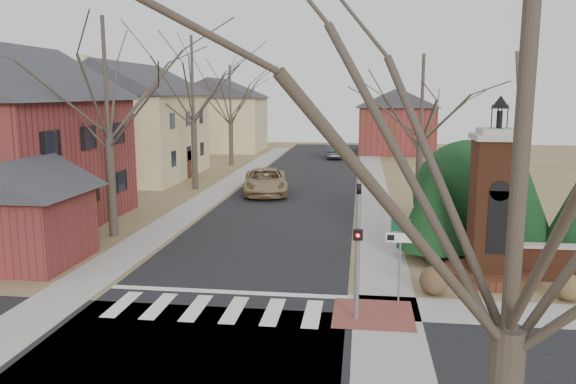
% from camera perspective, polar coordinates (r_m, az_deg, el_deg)
% --- Properties ---
extents(ground, '(120.00, 120.00, 0.00)m').
position_cam_1_polar(ground, '(17.01, -8.11, -12.71)').
color(ground, brown).
rests_on(ground, ground).
extents(main_street, '(8.00, 70.00, 0.01)m').
position_cam_1_polar(main_street, '(37.91, 0.81, 0.09)').
color(main_street, black).
rests_on(main_street, ground).
extents(cross_street, '(120.00, 8.00, 0.01)m').
position_cam_1_polar(cross_street, '(14.41, -11.45, -17.17)').
color(cross_street, black).
rests_on(cross_street, ground).
extents(crosswalk_zone, '(8.00, 2.20, 0.02)m').
position_cam_1_polar(crosswalk_zone, '(17.72, -7.41, -11.71)').
color(crosswalk_zone, silver).
rests_on(crosswalk_zone, ground).
extents(stop_bar, '(8.00, 0.35, 0.02)m').
position_cam_1_polar(stop_bar, '(19.08, -6.24, -10.07)').
color(stop_bar, silver).
rests_on(stop_bar, ground).
extents(sidewalk_right_main, '(2.00, 60.00, 0.02)m').
position_cam_1_polar(sidewalk_right_main, '(37.67, 8.69, -0.08)').
color(sidewalk_right_main, gray).
rests_on(sidewalk_right_main, ground).
extents(sidewalk_left, '(2.00, 60.00, 0.02)m').
position_cam_1_polar(sidewalk_left, '(38.85, -6.83, 0.27)').
color(sidewalk_left, gray).
rests_on(sidewalk_left, ground).
extents(curb_apron, '(2.40, 2.40, 0.02)m').
position_cam_1_polar(curb_apron, '(17.37, 8.63, -12.19)').
color(curb_apron, brown).
rests_on(curb_apron, ground).
extents(traffic_signal_pole, '(0.28, 0.41, 4.50)m').
position_cam_1_polar(traffic_signal_pole, '(16.15, 7.12, -4.24)').
color(traffic_signal_pole, slate).
rests_on(traffic_signal_pole, ground).
extents(sign_post, '(0.90, 0.07, 2.75)m').
position_cam_1_polar(sign_post, '(17.72, 11.32, -5.21)').
color(sign_post, slate).
rests_on(sign_post, ground).
extents(brick_gate_monument, '(3.20, 3.20, 6.47)m').
position_cam_1_polar(brick_gate_monument, '(21.07, 20.10, -2.59)').
color(brick_gate_monument, '#552B19').
rests_on(brick_gate_monument, ground).
extents(house_brick_left, '(9.80, 11.80, 9.42)m').
position_cam_1_polar(house_brick_left, '(30.56, -27.24, 5.39)').
color(house_brick_left, maroon).
rests_on(house_brick_left, ground).
extents(house_stucco_left, '(9.80, 12.80, 9.28)m').
position_cam_1_polar(house_stucco_left, '(45.75, -15.59, 7.22)').
color(house_stucco_left, '#C9BC86').
rests_on(house_stucco_left, ground).
extents(garage_left, '(4.80, 4.80, 4.29)m').
position_cam_1_polar(garage_left, '(23.82, -25.35, -1.37)').
color(garage_left, maroon).
rests_on(garage_left, ground).
extents(house_distant_left, '(10.80, 8.80, 8.53)m').
position_cam_1_polar(house_distant_left, '(65.21, -7.09, 7.93)').
color(house_distant_left, '#C9BC86').
rests_on(house_distant_left, ground).
extents(house_distant_right, '(8.80, 8.80, 7.30)m').
position_cam_1_polar(house_distant_right, '(63.25, 10.90, 7.22)').
color(house_distant_right, maroon).
rests_on(house_distant_right, ground).
extents(evergreen_near, '(2.80, 2.80, 4.10)m').
position_cam_1_polar(evergreen_near, '(22.67, 14.60, -1.10)').
color(evergreen_near, '#473D33').
rests_on(evergreen_near, ground).
extents(evergreen_mid, '(3.40, 3.40, 4.70)m').
position_cam_1_polar(evergreen_mid, '(24.40, 22.00, -0.02)').
color(evergreen_mid, '#473D33').
rests_on(evergreen_mid, ground).
extents(evergreen_far, '(2.40, 2.40, 3.30)m').
position_cam_1_polar(evergreen_far, '(24.18, 27.07, -2.17)').
color(evergreen_far, '#473D33').
rests_on(evergreen_far, ground).
extents(evergreen_mass, '(4.80, 4.80, 4.80)m').
position_cam_1_polar(evergreen_mass, '(25.36, 17.97, 0.12)').
color(evergreen_mass, black).
rests_on(evergreen_mass, ground).
extents(bare_tree_0, '(8.05, 8.05, 11.15)m').
position_cam_1_polar(bare_tree_0, '(26.65, -18.11, 12.02)').
color(bare_tree_0, '#473D33').
rests_on(bare_tree_0, ground).
extents(bare_tree_1, '(8.40, 8.40, 11.64)m').
position_cam_1_polar(bare_tree_1, '(38.81, -9.71, 12.08)').
color(bare_tree_1, '#473D33').
rests_on(bare_tree_1, ground).
extents(bare_tree_2, '(7.35, 7.35, 10.19)m').
position_cam_1_polar(bare_tree_2, '(51.47, -5.90, 10.51)').
color(bare_tree_2, '#473D33').
rests_on(bare_tree_2, ground).
extents(bare_tree_3, '(7.00, 7.00, 9.70)m').
position_cam_1_polar(bare_tree_3, '(31.24, 13.51, 10.02)').
color(bare_tree_3, '#473D33').
rests_on(bare_tree_3, ground).
extents(bare_tree_4, '(6.65, 6.65, 9.21)m').
position_cam_1_polar(bare_tree_4, '(6.31, 22.87, 7.50)').
color(bare_tree_4, '#473D33').
rests_on(bare_tree_4, ground).
extents(pickup_truck, '(3.70, 6.35, 1.66)m').
position_cam_1_polar(pickup_truck, '(36.74, -2.30, 1.07)').
color(pickup_truck, '#9A7E54').
rests_on(pickup_truck, ground).
extents(distant_car, '(1.79, 4.35, 1.40)m').
position_cam_1_polar(distant_car, '(57.06, 4.72, 4.11)').
color(distant_car, '#33363B').
rests_on(distant_car, ground).
extents(dry_shrub_left, '(0.95, 0.95, 0.95)m').
position_cam_1_polar(dry_shrub_left, '(19.23, 14.60, -8.70)').
color(dry_shrub_left, brown).
rests_on(dry_shrub_left, ground).
extents(dry_shrub_right, '(0.87, 0.87, 0.87)m').
position_cam_1_polar(dry_shrub_right, '(20.21, 26.63, -8.67)').
color(dry_shrub_right, brown).
rests_on(dry_shrub_right, ground).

